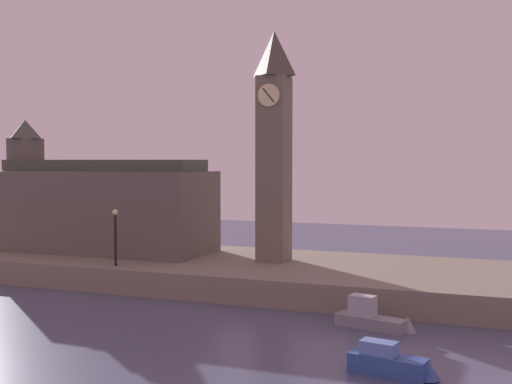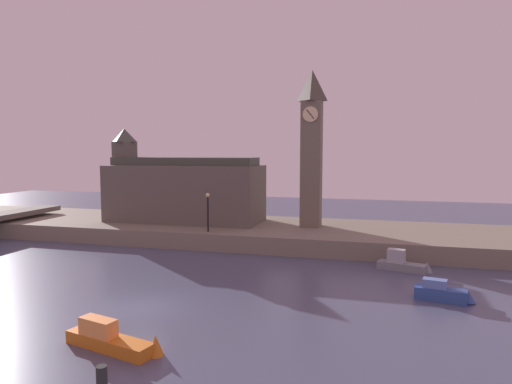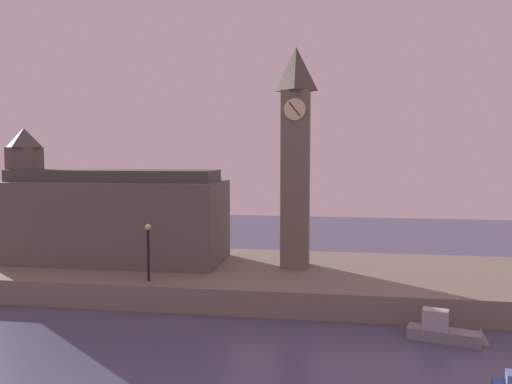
{
  "view_description": "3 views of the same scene",
  "coord_description": "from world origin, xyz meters",
  "px_view_note": "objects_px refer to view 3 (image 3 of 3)",
  "views": [
    {
      "loc": [
        20.07,
        -17.67,
        7.87
      ],
      "look_at": [
        6.31,
        17.71,
        6.02
      ],
      "focal_mm": 44.95,
      "sensor_mm": 36.0,
      "label": 1
    },
    {
      "loc": [
        12.64,
        -21.84,
        8.66
      ],
      "look_at": [
        1.87,
        17.55,
        4.9
      ],
      "focal_mm": 31.89,
      "sensor_mm": 36.0,
      "label": 2
    },
    {
      "loc": [
        9.03,
        -13.02,
        9.07
      ],
      "look_at": [
        4.66,
        14.87,
        6.93
      ],
      "focal_mm": 35.44,
      "sensor_mm": 36.0,
      "label": 3
    }
  ],
  "objects_px": {
    "streetlamp": "(148,245)",
    "boat_cruiser_grey": "(449,332)",
    "parliament_hall": "(109,216)",
    "clock_tower": "(296,155)"
  },
  "relations": [
    {
      "from": "parliament_hall",
      "to": "clock_tower",
      "type": "bearing_deg",
      "value": 0.08
    },
    {
      "from": "streetlamp",
      "to": "boat_cruiser_grey",
      "type": "height_order",
      "value": "streetlamp"
    },
    {
      "from": "clock_tower",
      "to": "parliament_hall",
      "type": "relative_size",
      "value": 0.93
    },
    {
      "from": "clock_tower",
      "to": "boat_cruiser_grey",
      "type": "relative_size",
      "value": 3.6
    },
    {
      "from": "clock_tower",
      "to": "streetlamp",
      "type": "xyz_separation_m",
      "value": [
        -8.31,
        -5.31,
        -5.33
      ]
    },
    {
      "from": "streetlamp",
      "to": "boat_cruiser_grey",
      "type": "xyz_separation_m",
      "value": [
        16.46,
        -3.23,
        -3.2
      ]
    },
    {
      "from": "parliament_hall",
      "to": "boat_cruiser_grey",
      "type": "relative_size",
      "value": 3.86
    },
    {
      "from": "clock_tower",
      "to": "streetlamp",
      "type": "height_order",
      "value": "clock_tower"
    },
    {
      "from": "parliament_hall",
      "to": "streetlamp",
      "type": "height_order",
      "value": "parliament_hall"
    },
    {
      "from": "clock_tower",
      "to": "boat_cruiser_grey",
      "type": "distance_m",
      "value": 14.57
    }
  ]
}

